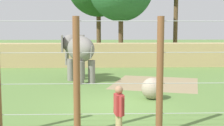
# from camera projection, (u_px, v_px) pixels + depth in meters

# --- Properties ---
(ground_plane) EXTENTS (120.00, 120.00, 0.00)m
(ground_plane) POSITION_uv_depth(u_px,v_px,m) (116.00, 106.00, 13.10)
(ground_plane) COLOR #5B7F3D
(dirt_patch) EXTENTS (5.76, 5.84, 0.01)m
(dirt_patch) POSITION_uv_depth(u_px,v_px,m) (156.00, 83.00, 18.13)
(dirt_patch) COLOR #937F5B
(dirt_patch) RESTS_ON ground
(embankment_wall) EXTENTS (36.00, 1.80, 1.84)m
(embankment_wall) POSITION_uv_depth(u_px,v_px,m) (109.00, 55.00, 25.64)
(embankment_wall) COLOR tan
(embankment_wall) RESTS_ON ground
(elephant) EXTENTS (2.56, 3.33, 2.72)m
(elephant) POSITION_uv_depth(u_px,v_px,m) (79.00, 51.00, 18.71)
(elephant) COLOR gray
(elephant) RESTS_ON ground
(enrichment_ball) EXTENTS (0.96, 0.96, 0.96)m
(enrichment_ball) POSITION_uv_depth(u_px,v_px,m) (152.00, 88.00, 14.23)
(enrichment_ball) COLOR gray
(enrichment_ball) RESTS_ON ground
(cable_fence) EXTENTS (8.30, 0.21, 3.54)m
(cable_fence) POSITION_uv_depth(u_px,v_px,m) (120.00, 76.00, 9.44)
(cable_fence) COLOR brown
(cable_fence) RESTS_ON ground
(zookeeper) EXTENTS (0.28, 0.58, 1.67)m
(zookeeper) POSITION_uv_depth(u_px,v_px,m) (119.00, 113.00, 8.62)
(zookeeper) COLOR tan
(zookeeper) RESTS_ON ground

